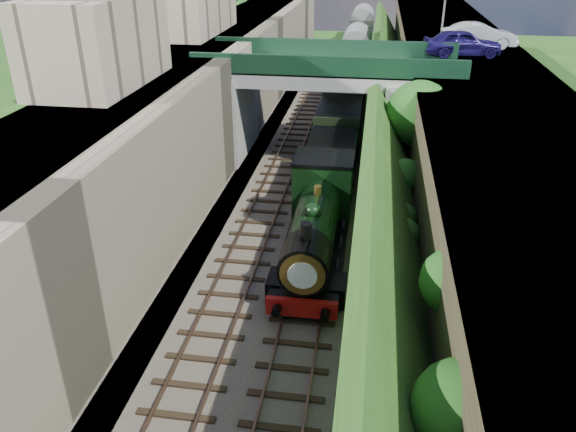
{
  "coord_description": "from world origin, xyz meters",
  "views": [
    {
      "loc": [
        3.3,
        -11.21,
        13.39
      ],
      "look_at": [
        0.0,
        10.28,
        2.48
      ],
      "focal_mm": 35.0,
      "sensor_mm": 36.0,
      "label": 1
    }
  ],
  "objects_px": {
    "locomotive": "(316,225)",
    "tree": "(421,116)",
    "car_blue": "(462,43)",
    "car_silver": "(479,35)",
    "tender": "(330,169)",
    "road_bridge": "(335,99)"
  },
  "relations": [
    {
      "from": "locomotive",
      "to": "tree",
      "type": "bearing_deg",
      "value": 60.25
    },
    {
      "from": "car_silver",
      "to": "locomotive",
      "type": "height_order",
      "value": "car_silver"
    },
    {
      "from": "road_bridge",
      "to": "car_silver",
      "type": "relative_size",
      "value": 3.14
    },
    {
      "from": "car_silver",
      "to": "locomotive",
      "type": "xyz_separation_m",
      "value": [
        -9.14,
        -20.44,
        -5.2
      ]
    },
    {
      "from": "car_silver",
      "to": "road_bridge",
      "type": "bearing_deg",
      "value": 122.21
    },
    {
      "from": "road_bridge",
      "to": "car_blue",
      "type": "distance_m",
      "value": 9.22
    },
    {
      "from": "car_blue",
      "to": "locomotive",
      "type": "xyz_separation_m",
      "value": [
        -7.61,
        -16.99,
        -5.21
      ]
    },
    {
      "from": "car_silver",
      "to": "locomotive",
      "type": "distance_m",
      "value": 22.98
    },
    {
      "from": "car_silver",
      "to": "tender",
      "type": "bearing_deg",
      "value": 139.83
    },
    {
      "from": "car_blue",
      "to": "locomotive",
      "type": "bearing_deg",
      "value": 147.39
    },
    {
      "from": "tree",
      "to": "tender",
      "type": "xyz_separation_m",
      "value": [
        -4.71,
        -0.88,
        -3.03
      ]
    },
    {
      "from": "tender",
      "to": "car_silver",
      "type": "bearing_deg",
      "value": 55.04
    },
    {
      "from": "road_bridge",
      "to": "car_blue",
      "type": "relative_size",
      "value": 3.2
    },
    {
      "from": "locomotive",
      "to": "tender",
      "type": "bearing_deg",
      "value": 90.0
    },
    {
      "from": "car_silver",
      "to": "tender",
      "type": "xyz_separation_m",
      "value": [
        -9.14,
        -13.07,
        -5.47
      ]
    },
    {
      "from": "locomotive",
      "to": "tender",
      "type": "distance_m",
      "value": 7.37
    },
    {
      "from": "tree",
      "to": "car_silver",
      "type": "height_order",
      "value": "car_silver"
    },
    {
      "from": "tree",
      "to": "car_silver",
      "type": "xyz_separation_m",
      "value": [
        4.43,
        12.19,
        2.44
      ]
    },
    {
      "from": "car_blue",
      "to": "tender",
      "type": "distance_m",
      "value": 13.44
    },
    {
      "from": "road_bridge",
      "to": "tree",
      "type": "relative_size",
      "value": 2.42
    },
    {
      "from": "car_silver",
      "to": "locomotive",
      "type": "relative_size",
      "value": 0.5
    },
    {
      "from": "road_bridge",
      "to": "car_silver",
      "type": "xyz_separation_m",
      "value": [
        9.4,
        7.19,
        3.01
      ]
    }
  ]
}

